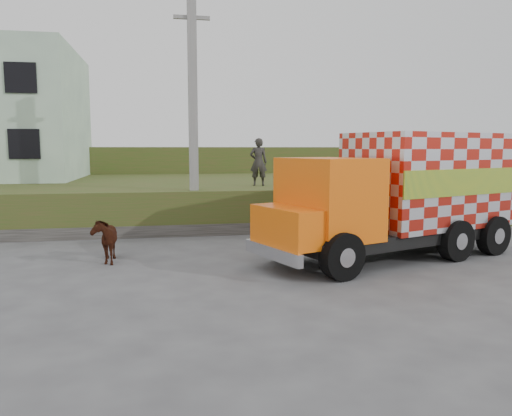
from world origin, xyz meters
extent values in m
plane|color=#474749|center=(0.00, 0.00, 0.00)|extent=(120.00, 120.00, 0.00)
cube|color=#35531B|center=(0.00, 10.00, 0.75)|extent=(40.00, 12.00, 1.50)
cube|color=#35531B|center=(0.00, 22.00, 1.50)|extent=(40.00, 12.00, 3.00)
cube|color=#595651|center=(-2.00, 4.20, 0.20)|extent=(16.00, 0.50, 0.40)
cube|color=gray|center=(-1.00, 4.60, 4.00)|extent=(0.30, 0.30, 8.00)
cube|color=gray|center=(-1.00, 4.60, 7.20)|extent=(1.20, 0.12, 0.12)
cube|color=black|center=(4.14, -0.16, 0.64)|extent=(6.99, 4.29, 0.34)
cube|color=#F5610C|center=(1.93, -0.97, 1.71)|extent=(2.42, 2.72, 1.96)
cube|color=#F5610C|center=(0.87, -1.35, 1.13)|extent=(1.62, 2.27, 0.88)
cube|color=silver|center=(5.25, 0.24, 2.06)|extent=(5.03, 3.74, 2.55)
cube|color=yellow|center=(5.65, -0.89, 2.06)|extent=(4.25, 1.57, 0.69)
cube|color=yellow|center=(4.84, 1.36, 2.06)|extent=(4.25, 1.57, 0.69)
cube|color=silver|center=(0.41, -1.52, 0.54)|extent=(0.91, 2.17, 0.29)
cylinder|color=black|center=(1.86, -2.19, 0.54)|extent=(1.13, 0.69, 1.08)
cylinder|color=black|center=(1.09, -0.07, 0.54)|extent=(1.13, 0.69, 1.08)
cylinder|color=black|center=(5.45, -0.89, 0.54)|extent=(1.13, 0.69, 1.08)
cylinder|color=black|center=(4.68, 1.23, 0.54)|extent=(1.13, 0.69, 1.08)
cylinder|color=black|center=(6.92, -0.36, 0.54)|extent=(1.13, 0.69, 1.08)
cylinder|color=black|center=(6.15, 1.76, 0.54)|extent=(1.13, 0.69, 1.08)
imported|color=#33110C|center=(-3.55, 0.65, 0.59)|extent=(0.77, 1.46, 1.18)
imported|color=#32302D|center=(1.55, 6.21, 2.41)|extent=(0.73, 0.55, 1.81)
camera|label=1|loc=(-1.98, -12.52, 2.92)|focal=35.00mm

